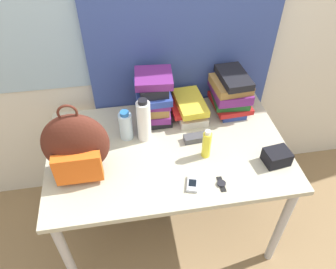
{
  "coord_description": "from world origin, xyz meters",
  "views": [
    {
      "loc": [
        -0.21,
        -0.84,
        2.05
      ],
      "look_at": [
        0.0,
        0.42,
        0.85
      ],
      "focal_mm": 35.0,
      "sensor_mm": 36.0,
      "label": 1
    }
  ],
  "objects_px": {
    "book_stack_right": "(231,92)",
    "sunglasses_case": "(197,138)",
    "backpack": "(76,147)",
    "sports_bottle": "(144,120)",
    "camera_pouch": "(277,157)",
    "book_stack_left": "(154,97)",
    "water_bottle": "(126,126)",
    "cell_phone": "(192,184)",
    "wristwatch": "(221,184)",
    "book_stack_center": "(189,107)",
    "sunscreen_bottle": "(207,144)"
  },
  "relations": [
    {
      "from": "book_stack_center",
      "to": "cell_phone",
      "type": "bearing_deg",
      "value": -100.3
    },
    {
      "from": "cell_phone",
      "to": "wristwatch",
      "type": "bearing_deg",
      "value": -8.14
    },
    {
      "from": "book_stack_center",
      "to": "book_stack_right",
      "type": "bearing_deg",
      "value": 1.58
    },
    {
      "from": "book_stack_right",
      "to": "sports_bottle",
      "type": "relative_size",
      "value": 1.03
    },
    {
      "from": "wristwatch",
      "to": "book_stack_left",
      "type": "bearing_deg",
      "value": 114.84
    },
    {
      "from": "book_stack_right",
      "to": "cell_phone",
      "type": "distance_m",
      "value": 0.66
    },
    {
      "from": "sports_bottle",
      "to": "water_bottle",
      "type": "bearing_deg",
      "value": 167.67
    },
    {
      "from": "water_bottle",
      "to": "wristwatch",
      "type": "bearing_deg",
      "value": -43.99
    },
    {
      "from": "sports_bottle",
      "to": "camera_pouch",
      "type": "bearing_deg",
      "value": -24.45
    },
    {
      "from": "cell_phone",
      "to": "sunglasses_case",
      "type": "xyz_separation_m",
      "value": [
        0.1,
        0.31,
        0.01
      ]
    },
    {
      "from": "sunglasses_case",
      "to": "water_bottle",
      "type": "bearing_deg",
      "value": 166.77
    },
    {
      "from": "camera_pouch",
      "to": "sunscreen_bottle",
      "type": "bearing_deg",
      "value": 163.1
    },
    {
      "from": "sports_bottle",
      "to": "wristwatch",
      "type": "bearing_deg",
      "value": -49.94
    },
    {
      "from": "book_stack_left",
      "to": "cell_phone",
      "type": "relative_size",
      "value": 2.89
    },
    {
      "from": "sunglasses_case",
      "to": "book_stack_left",
      "type": "bearing_deg",
      "value": 132.52
    },
    {
      "from": "camera_pouch",
      "to": "wristwatch",
      "type": "distance_m",
      "value": 0.34
    },
    {
      "from": "cell_phone",
      "to": "camera_pouch",
      "type": "xyz_separation_m",
      "value": [
        0.47,
        0.08,
        0.03
      ]
    },
    {
      "from": "backpack",
      "to": "wristwatch",
      "type": "distance_m",
      "value": 0.74
    },
    {
      "from": "water_bottle",
      "to": "sports_bottle",
      "type": "xyz_separation_m",
      "value": [
        0.1,
        -0.02,
        0.04
      ]
    },
    {
      "from": "book_stack_left",
      "to": "sunscreen_bottle",
      "type": "relative_size",
      "value": 1.74
    },
    {
      "from": "book_stack_left",
      "to": "wristwatch",
      "type": "xyz_separation_m",
      "value": [
        0.26,
        -0.56,
        -0.15
      ]
    },
    {
      "from": "backpack",
      "to": "sunscreen_bottle",
      "type": "bearing_deg",
      "value": -0.01
    },
    {
      "from": "sunglasses_case",
      "to": "camera_pouch",
      "type": "relative_size",
      "value": 1.09
    },
    {
      "from": "book_stack_right",
      "to": "sunglasses_case",
      "type": "height_order",
      "value": "book_stack_right"
    },
    {
      "from": "camera_pouch",
      "to": "cell_phone",
      "type": "bearing_deg",
      "value": -170.44
    },
    {
      "from": "water_bottle",
      "to": "sunscreen_bottle",
      "type": "distance_m",
      "value": 0.46
    },
    {
      "from": "book_stack_left",
      "to": "water_bottle",
      "type": "xyz_separation_m",
      "value": [
        -0.18,
        -0.14,
        -0.07
      ]
    },
    {
      "from": "book_stack_center",
      "to": "sports_bottle",
      "type": "height_order",
      "value": "sports_bottle"
    },
    {
      "from": "sports_bottle",
      "to": "sunscreen_bottle",
      "type": "bearing_deg",
      "value": -32.16
    },
    {
      "from": "book_stack_center",
      "to": "sports_bottle",
      "type": "bearing_deg",
      "value": -151.53
    },
    {
      "from": "sunglasses_case",
      "to": "wristwatch",
      "type": "xyz_separation_m",
      "value": [
        0.05,
        -0.33,
        -0.01
      ]
    },
    {
      "from": "book_stack_right",
      "to": "sports_bottle",
      "type": "distance_m",
      "value": 0.57
    },
    {
      "from": "water_bottle",
      "to": "book_stack_right",
      "type": "bearing_deg",
      "value": 12.5
    },
    {
      "from": "book_stack_right",
      "to": "cell_phone",
      "type": "xyz_separation_m",
      "value": [
        -0.35,
        -0.55,
        -0.13
      ]
    },
    {
      "from": "camera_pouch",
      "to": "backpack",
      "type": "bearing_deg",
      "value": 173.91
    },
    {
      "from": "backpack",
      "to": "sunglasses_case",
      "type": "height_order",
      "value": "backpack"
    },
    {
      "from": "backpack",
      "to": "book_stack_left",
      "type": "xyz_separation_m",
      "value": [
        0.42,
        0.36,
        -0.02
      ]
    },
    {
      "from": "book_stack_right",
      "to": "cell_phone",
      "type": "bearing_deg",
      "value": -122.74
    },
    {
      "from": "backpack",
      "to": "book_stack_right",
      "type": "xyz_separation_m",
      "value": [
        0.89,
        0.36,
        -0.04
      ]
    },
    {
      "from": "sunscreen_bottle",
      "to": "camera_pouch",
      "type": "relative_size",
      "value": 1.27
    },
    {
      "from": "backpack",
      "to": "sports_bottle",
      "type": "height_order",
      "value": "backpack"
    },
    {
      "from": "book_stack_center",
      "to": "water_bottle",
      "type": "bearing_deg",
      "value": -160.88
    },
    {
      "from": "water_bottle",
      "to": "sunglasses_case",
      "type": "distance_m",
      "value": 0.41
    },
    {
      "from": "book_stack_left",
      "to": "book_stack_right",
      "type": "height_order",
      "value": "book_stack_left"
    },
    {
      "from": "backpack",
      "to": "camera_pouch",
      "type": "distance_m",
      "value": 1.03
    },
    {
      "from": "camera_pouch",
      "to": "book_stack_left",
      "type": "bearing_deg",
      "value": 141.66
    },
    {
      "from": "book_stack_right",
      "to": "water_bottle",
      "type": "relative_size",
      "value": 1.5
    },
    {
      "from": "water_bottle",
      "to": "camera_pouch",
      "type": "height_order",
      "value": "water_bottle"
    },
    {
      "from": "backpack",
      "to": "cell_phone",
      "type": "relative_size",
      "value": 3.92
    },
    {
      "from": "cell_phone",
      "to": "sunscreen_bottle",
      "type": "bearing_deg",
      "value": 58.58
    }
  ]
}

